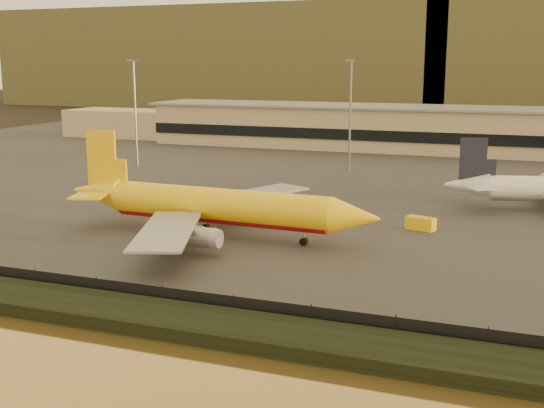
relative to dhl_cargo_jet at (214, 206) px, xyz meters
The scene contains 10 objects.
ground 21.39m from the dhl_cargo_jet, 49.03° to the right, with size 900.00×900.00×0.00m, color black.
embankment 35.74m from the dhl_cargo_jet, 67.31° to the right, with size 320.00×7.00×1.40m, color black.
tarmac 80.52m from the dhl_cargo_jet, 80.19° to the left, with size 320.00×220.00×0.20m, color #2D2D2D.
perimeter_fence 32.04m from the dhl_cargo_jet, 64.54° to the right, with size 300.00×0.05×2.20m, color black.
terminal_building 109.79m from the dhl_cargo_jet, 90.43° to the left, with size 202.00×25.00×12.60m.
apron_light_masts 66.75m from the dhl_cargo_jet, 64.14° to the left, with size 152.20×12.20×25.40m.
distant_hills 325.41m from the dhl_cargo_jet, 91.24° to the left, with size 470.00×160.00×70.00m.
dhl_cargo_jet is the anchor object (origin of this frame).
gse_vehicle_yellow 31.19m from the dhl_cargo_jet, 27.34° to the left, with size 4.30×1.93×1.93m, color yellow.
gse_vehicle_white 16.24m from the dhl_cargo_jet, 122.53° to the left, with size 3.93×1.77×1.77m, color silver.
Camera 1 is at (27.97, -71.36, 24.95)m, focal length 45.00 mm.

